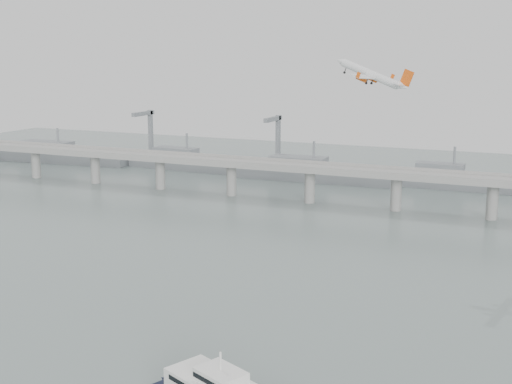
% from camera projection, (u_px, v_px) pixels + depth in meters
% --- Properties ---
extents(ground, '(900.00, 900.00, 0.00)m').
position_uv_depth(ground, '(182.00, 344.00, 203.94)').
color(ground, slate).
rests_on(ground, ground).
extents(bridge, '(800.00, 22.00, 23.90)m').
position_uv_depth(bridge, '(359.00, 176.00, 380.17)').
color(bridge, gray).
rests_on(bridge, ground).
extents(distant_fleet, '(453.00, 60.90, 40.00)m').
position_uv_depth(distant_fleet, '(178.00, 162.00, 501.63)').
color(distant_fleet, slate).
rests_on(distant_fleet, ground).
extents(airliner, '(33.35, 30.71, 13.74)m').
position_uv_depth(airliner, '(372.00, 75.00, 264.02)').
color(airliner, silver).
rests_on(airliner, ground).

